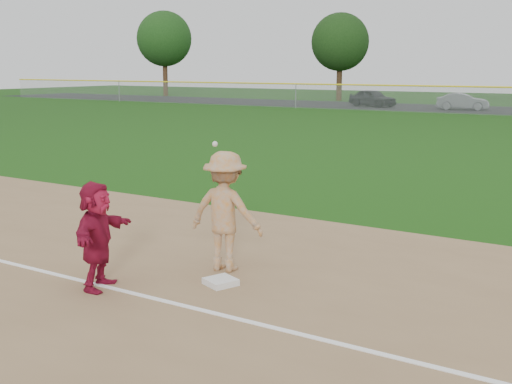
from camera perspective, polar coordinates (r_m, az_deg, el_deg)
The scene contains 9 objects.
ground at distance 10.19m, azimuth -4.50°, elevation -8.58°, with size 160.00×160.00×0.00m, color #16450D.
foul_line at distance 9.59m, azimuth -7.37°, elevation -9.77°, with size 60.00×0.10×0.01m, color white.
first_base at distance 10.29m, azimuth -3.16°, elevation -7.96°, with size 0.44×0.44×0.10m, color silver.
base_runner at distance 10.20m, azimuth -13.94°, elevation -3.76°, with size 1.58×0.50×1.70m, color maroon.
car_left at distance 56.91m, azimuth 10.31°, elevation 8.23°, with size 1.75×4.34×1.48m, color black.
car_mid at distance 54.34m, azimuth 17.88°, elevation 7.67°, with size 1.41×4.04×1.33m, color #5C5F64.
first_base_play at distance 10.78m, azimuth -2.73°, elevation -1.73°, with size 1.39×0.91×2.24m.
tree_0 at distance 77.76m, azimuth -8.15°, elevation 13.33°, with size 6.40×6.40×9.81m.
tree_1 at distance 66.78m, azimuth 7.49°, elevation 13.07°, with size 5.80×5.80×8.75m.
Camera 1 is at (5.72, -7.71, 3.43)m, focal length 45.00 mm.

